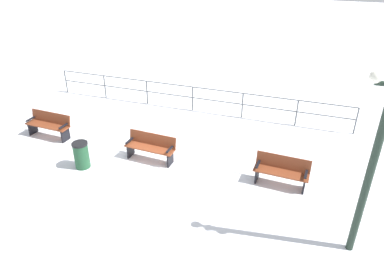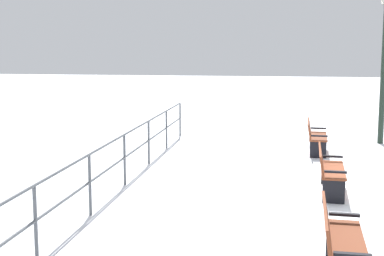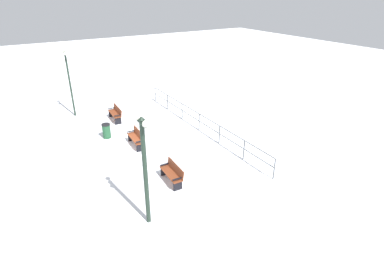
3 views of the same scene
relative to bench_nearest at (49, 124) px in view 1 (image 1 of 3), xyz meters
name	(u,v)px [view 1 (image 1 of 3)]	position (x,y,z in m)	size (l,w,h in m)	color
ground_plane	(152,158)	(0.15, 4.01, -0.48)	(80.00, 80.00, 0.00)	white
bench_nearest	(49,124)	(0.00, 0.00, 0.00)	(0.56, 1.67, 0.87)	brown
bench_second	(151,147)	(0.19, 4.02, -0.01)	(0.56, 1.63, 0.85)	brown
bench_third	(282,171)	(0.16, 8.03, -0.03)	(0.56, 1.53, 0.84)	brown
lamppost_middle	(376,152)	(2.09, 9.80, 2.04)	(0.23, 0.89, 4.13)	#1E2D23
waterfront_railing	(193,94)	(-3.78, 4.01, 0.22)	(0.05, 12.34, 1.04)	#4C5156
trash_bin	(81,155)	(1.28, 2.23, -0.05)	(0.47, 0.47, 0.84)	#1E4C2D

